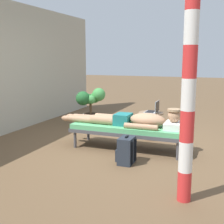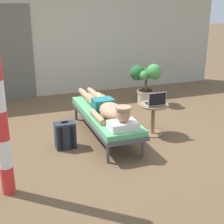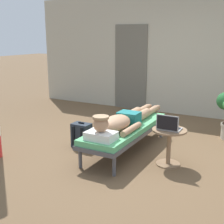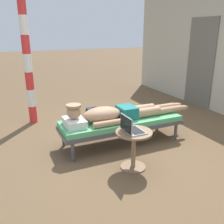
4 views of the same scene
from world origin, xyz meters
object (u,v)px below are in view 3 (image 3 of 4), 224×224
Objects in this scene: lounge_chair at (126,130)px; laptop at (169,126)px; person_reclining at (123,121)px; backpack at (82,135)px; side_table at (169,141)px.

lounge_chair is 0.84m from laptop.
backpack is (-0.70, -0.10, -0.32)m from person_reclining.
person_reclining reaches higher than side_table.
side_table is 1.48m from backpack.
side_table is 0.23m from laptop.
backpack is at bearing -163.93° from lounge_chair.
side_table is at bearing 90.00° from laptop.
side_table is at bearing -7.42° from person_reclining.
person_reclining is 5.12× the size of backpack.
person_reclining is 0.79m from side_table.
person_reclining is at bearing 172.58° from side_table.
lounge_chair is 0.75m from backpack.
backpack is at bearing 178.04° from laptop.
backpack is at bearing -179.96° from side_table.
lounge_chair is at bearing 165.21° from side_table.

